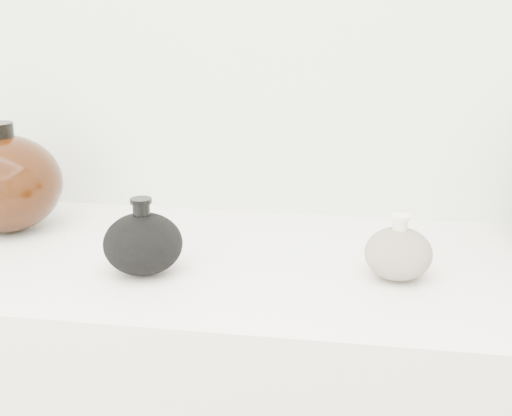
# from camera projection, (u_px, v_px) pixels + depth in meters

# --- Properties ---
(black_gourd_vase) EXTENTS (0.13, 0.13, 0.12)m
(black_gourd_vase) POSITION_uv_depth(u_px,v_px,m) (143.00, 243.00, 1.05)
(black_gourd_vase) COLOR black
(black_gourd_vase) RESTS_ON display_counter
(cream_gourd_vase) EXTENTS (0.11, 0.11, 0.10)m
(cream_gourd_vase) POSITION_uv_depth(u_px,v_px,m) (398.00, 253.00, 1.03)
(cream_gourd_vase) COLOR beige
(cream_gourd_vase) RESTS_ON display_counter
(left_round_pot) EXTENTS (0.20, 0.20, 0.19)m
(left_round_pot) POSITION_uv_depth(u_px,v_px,m) (4.00, 183.00, 1.22)
(left_round_pot) COLOR black
(left_round_pot) RESTS_ON display_counter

